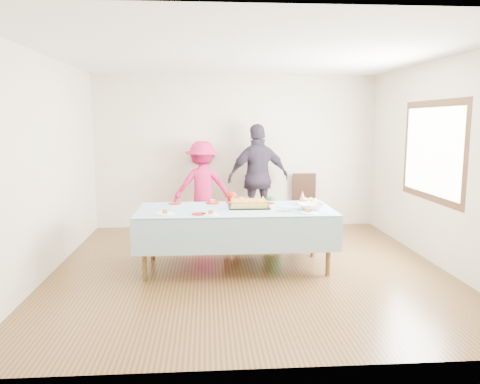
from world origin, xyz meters
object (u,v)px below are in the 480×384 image
at_px(dining_chair, 305,198).
at_px(adult_left, 203,186).
at_px(birthday_cake, 249,204).
at_px(party_table, 235,213).

height_order(dining_chair, adult_left, adult_left).
bearing_deg(birthday_cake, adult_left, 106.64).
bearing_deg(dining_chair, adult_left, -176.89).
distance_m(party_table, adult_left, 2.19).
relative_size(party_table, dining_chair, 2.58).
distance_m(party_table, birthday_cake, 0.22).
bearing_deg(birthday_cake, dining_chair, 60.62).
height_order(birthday_cake, dining_chair, dining_chair).
height_order(party_table, birthday_cake, birthday_cake).
relative_size(party_table, adult_left, 1.60).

